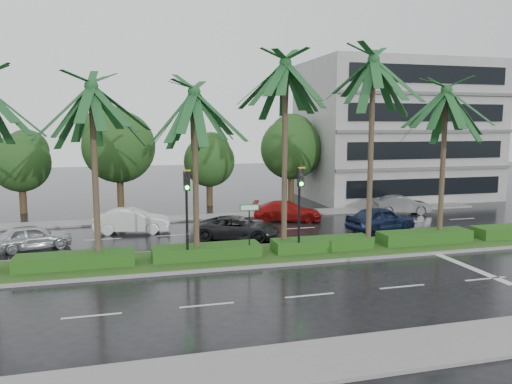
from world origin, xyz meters
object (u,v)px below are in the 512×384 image
object	(u,v)px
car_white	(132,221)
car_blue	(381,219)
signal_median_left	(187,202)
car_grey	(402,205)
car_red	(287,211)
street_sign	(249,217)
car_silver	(32,237)
car_darkgrey	(238,228)

from	to	relation	value
car_white	car_blue	size ratio (longest dim) A/B	1.00
signal_median_left	car_grey	size ratio (longest dim) A/B	1.06
car_red	car_blue	world-z (taller)	car_blue
car_white	car_red	world-z (taller)	car_white
signal_median_left	car_blue	bearing A→B (deg)	20.17
signal_median_left	car_grey	distance (m)	19.65
signal_median_left	car_white	size ratio (longest dim) A/B	0.97
car_blue	street_sign	bearing A→B (deg)	103.77
street_sign	car_white	size ratio (longest dim) A/B	0.58
car_silver	car_darkgrey	bearing A→B (deg)	-108.73
car_white	car_darkgrey	xyz separation A→B (m)	(5.83, -3.37, -0.08)
car_silver	car_white	distance (m)	5.91
signal_median_left	car_blue	world-z (taller)	signal_median_left
street_sign	car_blue	distance (m)	10.56
car_silver	car_white	size ratio (longest dim) A/B	0.87
signal_median_left	car_white	xyz separation A→B (m)	(-2.33, 8.12, -2.26)
car_red	car_darkgrey	bearing A→B (deg)	154.80
car_white	car_darkgrey	distance (m)	6.74
street_sign	car_red	xyz separation A→B (m)	(5.00, 9.09, -1.45)
signal_median_left	street_sign	bearing A→B (deg)	3.47
street_sign	signal_median_left	bearing A→B (deg)	-176.53
signal_median_left	car_red	xyz separation A→B (m)	(8.00, 9.27, -2.33)
car_darkgrey	car_grey	world-z (taller)	car_grey
signal_median_left	car_red	distance (m)	12.46
car_silver	car_grey	world-z (taller)	car_grey
car_white	street_sign	bearing A→B (deg)	-137.50
car_red	car_grey	world-z (taller)	car_grey
signal_median_left	car_white	distance (m)	8.74
car_white	car_darkgrey	world-z (taller)	car_white
signal_median_left	car_blue	xyz separation A→B (m)	(12.50, 4.59, -2.23)
car_darkgrey	signal_median_left	bearing A→B (deg)	168.44
car_silver	car_grey	distance (m)	24.88
car_red	car_blue	bearing A→B (deg)	-116.46
car_blue	car_darkgrey	bearing A→B (deg)	77.91
street_sign	car_white	world-z (taller)	street_sign
street_sign	car_grey	xyz separation A→B (m)	(14.00, 9.40, -1.45)
car_red	signal_median_left	bearing A→B (deg)	158.84
car_white	car_darkgrey	size ratio (longest dim) A/B	0.94
car_darkgrey	car_blue	xyz separation A→B (m)	(9.00, -0.15, 0.10)
street_sign	car_white	distance (m)	9.66
signal_median_left	car_white	world-z (taller)	signal_median_left
street_sign	car_blue	bearing A→B (deg)	24.90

